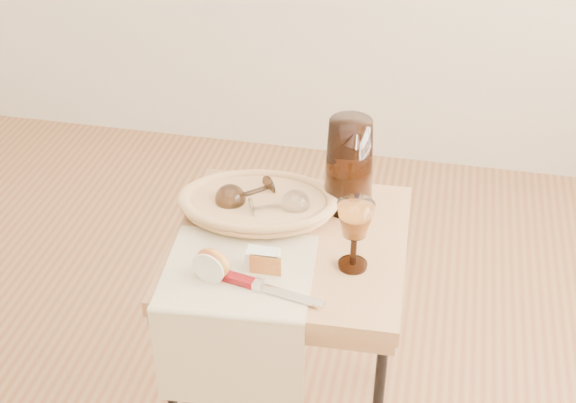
% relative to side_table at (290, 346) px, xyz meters
% --- Properties ---
extents(side_table, '(0.55, 0.55, 0.68)m').
position_rel_side_table_xyz_m(side_table, '(0.00, 0.00, 0.00)').
color(side_table, brown).
rests_on(side_table, floor).
extents(tea_towel, '(0.35, 0.32, 0.01)m').
position_rel_side_table_xyz_m(tea_towel, '(-0.09, -0.14, 0.34)').
color(tea_towel, beige).
rests_on(tea_towel, side_table).
extents(bread_basket, '(0.37, 0.28, 0.05)m').
position_rel_side_table_xyz_m(bread_basket, '(-0.09, 0.08, 0.37)').
color(bread_basket, '#AD7E52').
rests_on(bread_basket, side_table).
extents(goblet_lying_a, '(0.14, 0.14, 0.07)m').
position_rel_side_table_xyz_m(goblet_lying_a, '(-0.12, 0.09, 0.39)').
color(goblet_lying_a, '#4F3826').
rests_on(goblet_lying_a, bread_basket).
extents(goblet_lying_b, '(0.13, 0.11, 0.07)m').
position_rel_side_table_xyz_m(goblet_lying_b, '(-0.04, 0.06, 0.39)').
color(goblet_lying_b, white).
rests_on(goblet_lying_b, bread_basket).
extents(pitcher, '(0.23, 0.28, 0.27)m').
position_rel_side_table_xyz_m(pitcher, '(0.11, 0.17, 0.46)').
color(pitcher, black).
rests_on(pitcher, side_table).
extents(wine_goblet, '(0.09, 0.09, 0.17)m').
position_rel_side_table_xyz_m(wine_goblet, '(0.16, -0.07, 0.43)').
color(wine_goblet, white).
rests_on(wine_goblet, side_table).
extents(apple_half, '(0.09, 0.06, 0.07)m').
position_rel_side_table_xyz_m(apple_half, '(-0.13, -0.17, 0.38)').
color(apple_half, red).
rests_on(apple_half, tea_towel).
extents(apple_wedge, '(0.07, 0.04, 0.05)m').
position_rel_side_table_xyz_m(apple_wedge, '(-0.03, -0.12, 0.37)').
color(apple_wedge, white).
rests_on(apple_wedge, tea_towel).
extents(table_knife, '(0.25, 0.07, 0.02)m').
position_rel_side_table_xyz_m(table_knife, '(-0.02, -0.19, 0.36)').
color(table_knife, silver).
rests_on(table_knife, tea_towel).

